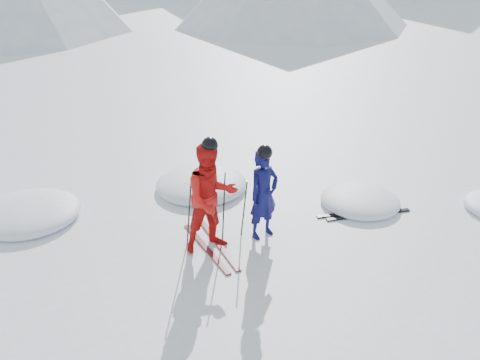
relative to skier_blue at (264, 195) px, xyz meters
name	(u,v)px	position (x,y,z in m)	size (l,w,h in m)	color
ground	(340,223)	(1.47, -0.33, -0.81)	(160.00, 160.00, 0.00)	white
skier_blue	(264,195)	(0.00, 0.00, 0.00)	(0.59, 0.39, 1.61)	#0B0B44
skier_red	(211,198)	(-0.96, 0.07, 0.14)	(0.92, 0.72, 1.90)	red
pole_blue_left	(244,209)	(-0.30, 0.15, -0.27)	(0.02, 0.02, 1.08)	black
pole_blue_right	(268,199)	(0.25, 0.25, -0.27)	(0.02, 0.02, 1.08)	black
pole_red_left	(189,213)	(-1.26, 0.32, -0.17)	(0.02, 0.02, 1.27)	black
pole_red_right	(224,207)	(-0.66, 0.22, -0.17)	(0.02, 0.02, 1.27)	black
ski_worn_left	(206,248)	(-1.08, 0.07, -0.79)	(0.09, 1.70, 0.03)	black
ski_worn_right	(219,244)	(-0.84, 0.07, -0.79)	(0.09, 1.70, 0.03)	black
ski_loose_a	(359,213)	(2.03, -0.21, -0.79)	(0.09, 1.70, 0.03)	black
ski_loose_b	(369,215)	(2.13, -0.36, -0.79)	(0.09, 1.70, 0.03)	black
snow_lumps	(211,203)	(-0.30, 1.51, -0.81)	(9.77, 5.66, 0.42)	white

